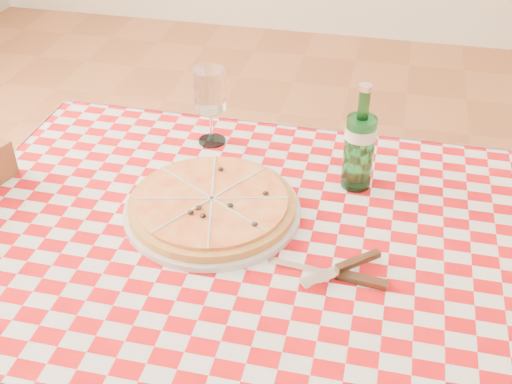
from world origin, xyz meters
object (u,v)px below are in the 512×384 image
at_px(pizza_plate, 212,204).
at_px(dining_table, 259,270).
at_px(water_bottle, 360,137).
at_px(wine_glass, 211,107).

bearing_deg(pizza_plate, dining_table, -22.70).
bearing_deg(pizza_plate, water_bottle, 31.47).
relative_size(pizza_plate, wine_glass, 1.93).
distance_m(pizza_plate, water_bottle, 0.35).
bearing_deg(wine_glass, dining_table, -59.48).
height_order(dining_table, water_bottle, water_bottle).
xyz_separation_m(dining_table, pizza_plate, (-0.11, 0.05, 0.12)).
bearing_deg(water_bottle, wine_glass, 163.42).
distance_m(dining_table, wine_glass, 0.43).
distance_m(water_bottle, wine_glass, 0.38).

